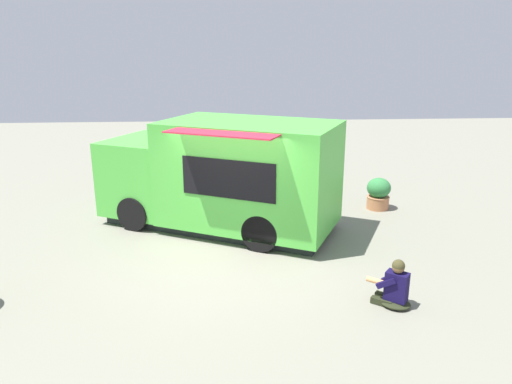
# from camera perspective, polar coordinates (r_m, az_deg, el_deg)

# --- Properties ---
(ground_plane) EXTENTS (40.00, 40.00, 0.00)m
(ground_plane) POSITION_cam_1_polar(r_m,az_deg,el_deg) (10.06, -3.51, -7.85)
(ground_plane) COLOR gray
(food_truck) EXTENTS (4.68, 5.99, 2.60)m
(food_truck) POSITION_cam_1_polar(r_m,az_deg,el_deg) (11.40, -3.95, 1.74)
(food_truck) COLOR #4EBE41
(food_truck) RESTS_ON ground_plane
(person_customer) EXTENTS (0.69, 0.78, 0.85)m
(person_customer) POSITION_cam_1_polar(r_m,az_deg,el_deg) (8.50, 16.15, -10.89)
(person_customer) COLOR #252A18
(person_customer) RESTS_ON ground_plane
(planter_flowering_far) EXTENTS (0.64, 0.64, 0.86)m
(planter_flowering_far) POSITION_cam_1_polar(r_m,az_deg,el_deg) (13.34, 14.39, -0.13)
(planter_flowering_far) COLOR #B3704A
(planter_flowering_far) RESTS_ON ground_plane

